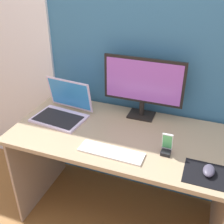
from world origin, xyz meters
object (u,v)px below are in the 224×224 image
object	(u,v)px
mouse	(209,171)
phone_in_dock	(167,147)
laptop	(63,110)
monitor	(143,84)
keyboard_external	(111,152)
fishbowl	(77,96)

from	to	relation	value
mouse	phone_in_dock	bearing A→B (deg)	162.24
laptop	mouse	size ratio (longest dim) A/B	3.77
mouse	phone_in_dock	distance (m)	0.26
monitor	mouse	bearing A→B (deg)	-43.17
keyboard_external	mouse	size ratio (longest dim) A/B	3.86
monitor	phone_in_dock	world-z (taller)	monitor
mouse	phone_in_dock	xyz separation A→B (m)	(-0.24, 0.09, 0.03)
fishbowl	laptop	bearing A→B (deg)	-94.20
fishbowl	keyboard_external	size ratio (longest dim) A/B	0.39
laptop	phone_in_dock	world-z (taller)	laptop
fishbowl	keyboard_external	xyz separation A→B (m)	(0.45, -0.46, -0.07)
fishbowl	phone_in_dock	bearing A→B (deg)	-25.54
laptop	mouse	distance (m)	1.04
monitor	mouse	world-z (taller)	monitor
laptop	keyboard_external	size ratio (longest dim) A/B	0.98
laptop	fishbowl	bearing A→B (deg)	85.80
phone_in_dock	keyboard_external	bearing A→B (deg)	-160.46
monitor	laptop	distance (m)	0.59
laptop	fishbowl	distance (m)	0.20
monitor	fishbowl	xyz separation A→B (m)	(-0.50, -0.01, -0.17)
fishbowl	phone_in_dock	world-z (taller)	fishbowl
laptop	phone_in_dock	bearing A→B (deg)	-12.16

